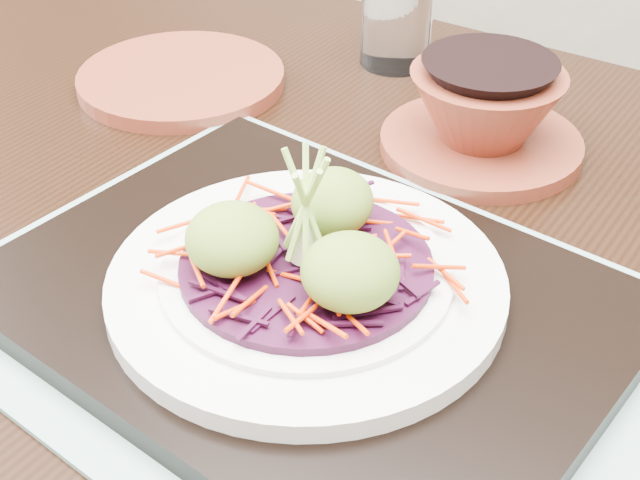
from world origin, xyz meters
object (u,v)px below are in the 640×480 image
at_px(serving_tray, 307,302).
at_px(water_glass, 397,15).
at_px(dining_table, 373,389).
at_px(terracotta_bowl_set, 484,117).
at_px(white_plate, 307,281).
at_px(terracotta_side_plate, 181,79).

bearing_deg(serving_tray, water_glass, 116.60).
distance_m(dining_table, terracotta_bowl_set, 0.24).
relative_size(water_glass, terracotta_bowl_set, 0.56).
bearing_deg(white_plate, serving_tray, 0.00).
bearing_deg(white_plate, water_glass, 102.51).
relative_size(white_plate, terracotta_bowl_set, 1.42).
height_order(dining_table, terracotta_side_plate, terracotta_side_plate).
xyz_separation_m(dining_table, terracotta_bowl_set, (0.01, 0.19, 0.14)).
xyz_separation_m(serving_tray, terracotta_bowl_set, (0.04, 0.25, 0.02)).
relative_size(serving_tray, terracotta_bowl_set, 2.18).
relative_size(serving_tray, water_glass, 3.90).
bearing_deg(terracotta_bowl_set, white_plate, -99.25).
xyz_separation_m(water_glass, terracotta_bowl_set, (0.13, -0.13, -0.02)).
distance_m(serving_tray, white_plate, 0.02).
xyz_separation_m(terracotta_side_plate, terracotta_bowl_set, (0.29, -0.00, 0.02)).
bearing_deg(serving_tray, terracotta_bowl_set, 94.84).
distance_m(serving_tray, water_glass, 0.39).
xyz_separation_m(white_plate, terracotta_side_plate, (-0.25, 0.25, -0.02)).
height_order(serving_tray, water_glass, water_glass).
distance_m(terracotta_side_plate, terracotta_bowl_set, 0.29).
bearing_deg(serving_tray, terracotta_side_plate, 148.84).
bearing_deg(water_glass, dining_table, -71.01).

